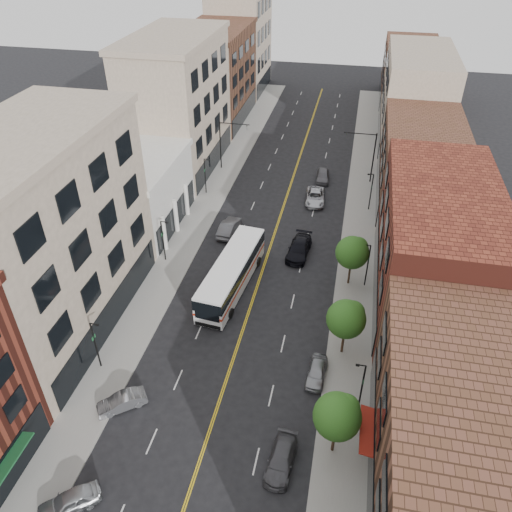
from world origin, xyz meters
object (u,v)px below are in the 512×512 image
Objects in this scene: car_angle_b at (122,402)px; car_lane_c at (323,176)px; car_angle_a at (69,502)px; car_parked_far at (317,372)px; car_lane_a at (299,249)px; car_lane_b at (315,197)px; city_bus at (232,272)px; car_parked_mid at (281,460)px; car_lane_behind at (229,227)px.

car_angle_b is 0.87× the size of car_lane_c.
car_angle_a reaches higher than car_parked_far.
car_lane_b is (0.44, 12.55, -0.06)m from car_lane_a.
city_bus is at bearing -125.01° from car_lane_a.
car_lane_behind reaches higher than car_parked_mid.
car_lane_a is at bearing 105.71° from car_parked_far.
car_lane_c reaches higher than car_angle_a.
car_lane_a is at bearing 56.50° from city_bus.
city_bus is 3.49× the size of car_angle_b.
car_parked_far is (1.60, 8.59, 0.02)m from car_parked_mid.
car_angle_a is 46.03m from car_lane_b.
car_lane_c is at bearing 81.37° from city_bus.
car_angle_a is at bearing -106.34° from car_lane_c.
car_lane_c is at bearing 82.07° from car_lane_b.
car_parked_far is at bearing -72.97° from car_lane_a.
city_bus is at bearing 117.98° from car_parked_mid.
car_lane_behind reaches higher than car_angle_a.
car_parked_far is (14.80, 14.50, -0.04)m from car_angle_a.
car_lane_a is 1.04× the size of car_lane_b.
car_lane_c is (-1.52, 45.09, 0.12)m from car_parked_mid.
car_lane_a is at bearing 121.61° from car_angle_a.
car_angle_b is 0.72× the size of car_lane_b.
car_lane_c is at bearing 97.99° from car_parked_far.
city_bus reaches higher than car_lane_b.
car_angle_b is at bearing 140.34° from car_angle_a.
car_lane_b is 6.40m from car_lane_c.
car_lane_c is at bearing 127.29° from car_angle_b.
car_parked_mid is 0.79× the size of car_lane_a.
car_lane_a reaches higher than car_angle_a.
city_bus is 3.08× the size of car_parked_mid.
car_lane_behind is at bearing 125.37° from car_parked_far.
car_lane_c reaches higher than car_lane_b.
city_bus is at bearing 129.23° from car_angle_a.
car_lane_b is at bearing -129.15° from car_lane_behind.
car_angle_a is 0.74× the size of car_lane_a.
car_lane_b is at bearing 125.30° from car_angle_b.
car_parked_mid is at bearing 115.49° from car_lane_behind.
car_lane_a is (-2.33, 26.16, 0.17)m from car_parked_mid.
car_lane_c is (0.37, 6.39, 0.02)m from car_lane_b.
car_parked_mid is 0.82× the size of car_lane_b.
car_angle_b is at bearing 89.97° from car_lane_behind.
car_lane_a is (10.87, 32.07, 0.11)m from car_angle_a.
city_bus is 3.02× the size of car_lane_c.
car_angle_b is (0.00, 8.26, -0.06)m from car_angle_a.
car_angle_a is 0.94× the size of car_parked_mid.
city_bus is 14.35m from car_parked_far.
car_parked_mid is 0.89× the size of car_lane_behind.
car_parked_far is (14.80, 6.24, 0.02)m from car_angle_b.
city_bus is 20.66m from car_parked_mid.
city_bus is 2.73× the size of car_lane_behind.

